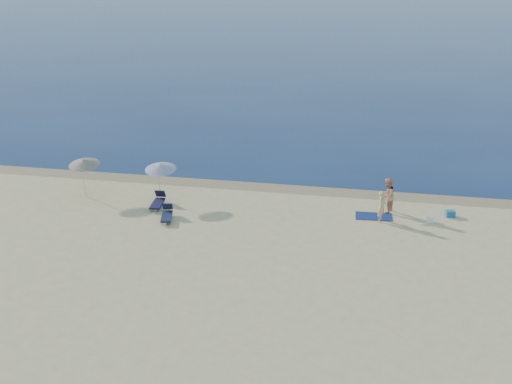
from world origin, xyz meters
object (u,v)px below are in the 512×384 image
Objects in this scene: person_right at (387,196)px; umbrella_near at (160,167)px; person_left at (382,206)px; blue_cooler at (450,214)px.

umbrella_near reaches higher than person_right.
person_left reaches higher than blue_cooler.
person_left is 0.73× the size of umbrella_near.
person_left is 0.86× the size of person_right.
person_right is 4.05× the size of blue_cooler.
person_right reaches higher than person_left.
blue_cooler is 15.64m from umbrella_near.
blue_cooler is (3.55, 1.26, -0.65)m from person_left.
person_left is 3.82m from blue_cooler.
blue_cooler is at bearing -53.94° from person_left.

